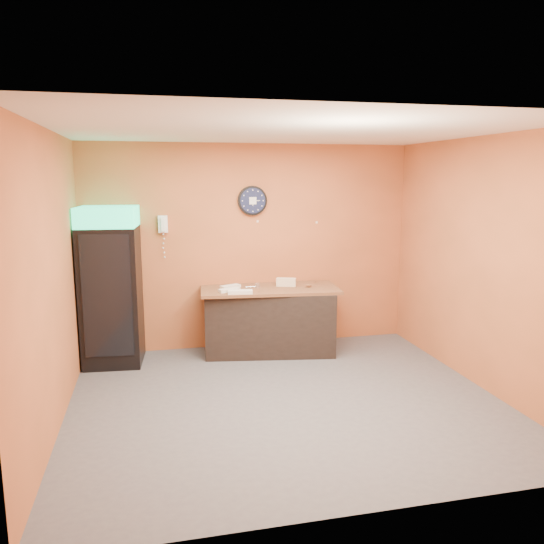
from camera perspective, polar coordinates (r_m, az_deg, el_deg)
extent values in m
plane|color=#47474C|center=(5.82, 1.50, -13.63)|extent=(4.50, 4.50, 0.00)
cube|color=#C46537|center=(7.34, -2.32, 2.73)|extent=(4.50, 0.02, 2.80)
cube|color=#C46537|center=(5.33, -22.58, -0.89)|extent=(0.02, 4.00, 2.80)
cube|color=#C46537|center=(6.35, 21.64, 0.85)|extent=(0.02, 4.00, 2.80)
cube|color=white|center=(5.35, 1.65, 15.00)|extent=(4.50, 4.00, 0.02)
cube|color=black|center=(6.99, -16.84, -2.48)|extent=(0.75, 0.75, 1.75)
cube|color=#19DB91|center=(6.85, -17.27, 5.70)|extent=(0.75, 0.75, 0.25)
cube|color=black|center=(6.62, -16.81, -2.49)|extent=(0.58, 0.07, 1.50)
cube|color=black|center=(7.21, -0.26, -5.31)|extent=(1.80, 1.02, 0.85)
cylinder|color=black|center=(7.27, -2.12, 7.68)|extent=(0.40, 0.05, 0.40)
cylinder|color=#0F1433|center=(7.24, -2.08, 7.67)|extent=(0.34, 0.01, 0.34)
cube|color=white|center=(7.23, -2.07, 7.67)|extent=(0.10, 0.00, 0.10)
cube|color=white|center=(7.14, -11.66, 5.08)|extent=(0.12, 0.07, 0.22)
cube|color=white|center=(7.09, -11.65, 5.04)|extent=(0.05, 0.04, 0.18)
cube|color=brown|center=(7.10, -0.27, -1.85)|extent=(1.90, 0.97, 0.04)
cube|color=beige|center=(7.19, 1.52, -1.31)|extent=(0.28, 0.17, 0.06)
cube|color=beige|center=(7.18, 1.52, -0.88)|extent=(0.28, 0.17, 0.06)
cube|color=white|center=(6.87, -4.62, -1.95)|extent=(0.29, 0.18, 0.04)
cube|color=white|center=(6.75, -3.44, -2.15)|extent=(0.33, 0.17, 0.04)
cube|color=white|center=(7.09, -4.50, -1.57)|extent=(0.29, 0.21, 0.04)
cylinder|color=silver|center=(7.11, -1.57, -1.42)|extent=(0.06, 0.06, 0.06)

